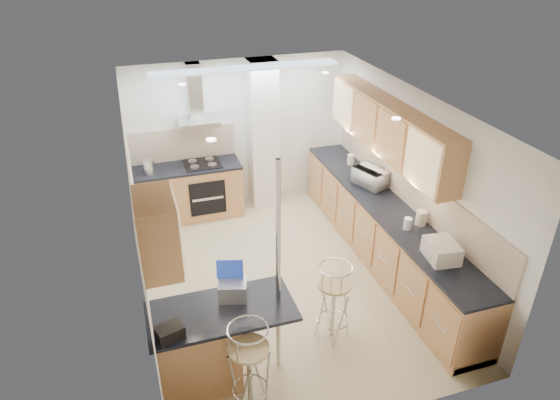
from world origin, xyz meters
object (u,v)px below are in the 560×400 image
object	(u,v)px
microwave	(371,177)
bar_stool_near	(249,368)
laptop	(233,290)
bread_bin	(442,251)
bar_stool_end	(333,302)

from	to	relation	value
microwave	bar_stool_near	world-z (taller)	microwave
laptop	bar_stool_near	world-z (taller)	laptop
bread_bin	bar_stool_near	bearing A→B (deg)	-160.23
bar_stool_near	bar_stool_end	distance (m)	1.35
laptop	bar_stool_end	xyz separation A→B (m)	(1.18, 0.10, -0.54)
microwave	bar_stool_near	bearing A→B (deg)	113.82
bar_stool_near	laptop	bearing A→B (deg)	81.16
microwave	bread_bin	world-z (taller)	microwave
bar_stool_near	bread_bin	xyz separation A→B (m)	(2.44, 0.56, 0.51)
microwave	bar_stool_near	distance (m)	3.56
microwave	bread_bin	size ratio (longest dim) A/B	1.20
bar_stool_end	bread_bin	size ratio (longest dim) A/B	2.46
bar_stool_end	bar_stool_near	bearing A→B (deg)	157.67
bar_stool_near	bar_stool_end	size ratio (longest dim) A/B	1.03
laptop	bar_stool_near	size ratio (longest dim) A/B	0.28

